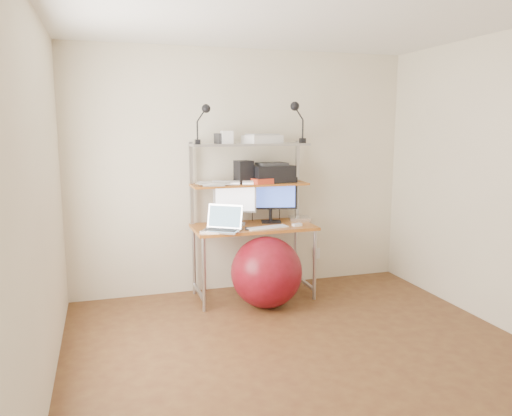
{
  "coord_description": "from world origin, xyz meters",
  "views": [
    {
      "loc": [
        -1.41,
        -3.24,
        1.73
      ],
      "look_at": [
        -0.06,
        1.15,
        0.97
      ],
      "focal_mm": 35.0,
      "sensor_mm": 36.0,
      "label": 1
    }
  ],
  "objects_px": {
    "exercise_ball": "(266,272)",
    "monitor_silver": "(235,200)",
    "printer": "(272,173)",
    "laptop": "(223,225)",
    "monitor_black": "(271,196)"
  },
  "relations": [
    {
      "from": "printer",
      "to": "monitor_silver",
      "type": "bearing_deg",
      "value": -179.25
    },
    {
      "from": "laptop",
      "to": "monitor_black",
      "type": "bearing_deg",
      "value": 59.23
    },
    {
      "from": "monitor_silver",
      "to": "printer",
      "type": "distance_m",
      "value": 0.48
    },
    {
      "from": "monitor_black",
      "to": "printer",
      "type": "height_order",
      "value": "printer"
    },
    {
      "from": "printer",
      "to": "laptop",
      "type": "bearing_deg",
      "value": -160.18
    },
    {
      "from": "printer",
      "to": "monitor_black",
      "type": "bearing_deg",
      "value": -131.18
    },
    {
      "from": "monitor_silver",
      "to": "monitor_black",
      "type": "xyz_separation_m",
      "value": [
        0.39,
        0.02,
        0.02
      ]
    },
    {
      "from": "monitor_black",
      "to": "laptop",
      "type": "bearing_deg",
      "value": -141.15
    },
    {
      "from": "monitor_silver",
      "to": "exercise_ball",
      "type": "xyz_separation_m",
      "value": [
        0.2,
        -0.41,
        -0.65
      ]
    },
    {
      "from": "exercise_ball",
      "to": "monitor_silver",
      "type": "bearing_deg",
      "value": 116.34
    },
    {
      "from": "laptop",
      "to": "printer",
      "type": "distance_m",
      "value": 0.8
    },
    {
      "from": "monitor_silver",
      "to": "printer",
      "type": "xyz_separation_m",
      "value": [
        0.41,
        0.06,
        0.25
      ]
    },
    {
      "from": "monitor_black",
      "to": "laptop",
      "type": "distance_m",
      "value": 0.66
    },
    {
      "from": "monitor_black",
      "to": "printer",
      "type": "bearing_deg",
      "value": 69.65
    },
    {
      "from": "monitor_black",
      "to": "exercise_ball",
      "type": "bearing_deg",
      "value": -99.55
    }
  ]
}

